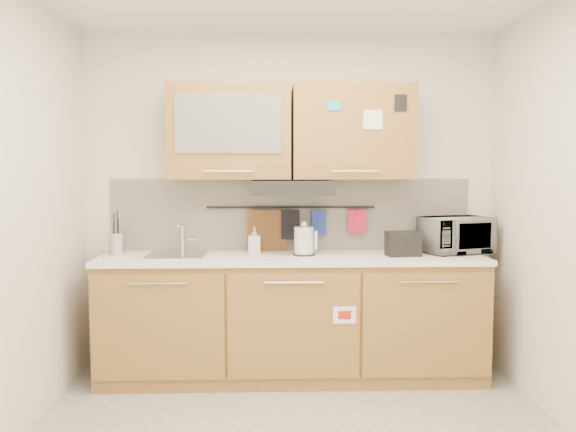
{
  "coord_description": "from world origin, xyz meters",
  "views": [
    {
      "loc": [
        -0.16,
        -2.91,
        1.53
      ],
      "look_at": [
        -0.03,
        1.05,
        1.22
      ],
      "focal_mm": 35.0,
      "sensor_mm": 36.0,
      "label": 1
    }
  ],
  "objects": [
    {
      "name": "toaster",
      "position": [
        0.81,
        1.14,
        1.01
      ],
      "size": [
        0.25,
        0.16,
        0.18
      ],
      "rotation": [
        0.0,
        0.0,
        0.1
      ],
      "color": "black",
      "rests_on": "countertop"
    },
    {
      "name": "cutting_board",
      "position": [
        -0.19,
        1.44,
        1.05
      ],
      "size": [
        0.31,
        0.03,
        0.38
      ],
      "primitive_type": "cube",
      "rotation": [
        0.0,
        0.0,
        0.01
      ],
      "color": "brown",
      "rests_on": "utensil_rail"
    },
    {
      "name": "microwave",
      "position": [
        1.25,
        1.29,
        1.06
      ],
      "size": [
        0.57,
        0.47,
        0.27
      ],
      "primitive_type": "imported",
      "rotation": [
        0.0,
        0.0,
        0.32
      ],
      "color": "#999999",
      "rests_on": "countertop"
    },
    {
      "name": "range_hood",
      "position": [
        0.0,
        1.25,
        1.42
      ],
      "size": [
        0.6,
        0.46,
        0.1
      ],
      "primitive_type": "cube",
      "color": "black",
      "rests_on": "upper_cabinets"
    },
    {
      "name": "upper_cabinets",
      "position": [
        -0.0,
        1.32,
        1.83
      ],
      "size": [
        1.82,
        0.37,
        0.7
      ],
      "color": "#A87C3B",
      "rests_on": "wall_back"
    },
    {
      "name": "wall_back",
      "position": [
        0.0,
        1.5,
        1.3
      ],
      "size": [
        3.2,
        0.0,
        3.2
      ],
      "primitive_type": "plane",
      "rotation": [
        1.57,
        0.0,
        0.0
      ],
      "color": "silver",
      "rests_on": "ground"
    },
    {
      "name": "soap_bottle",
      "position": [
        -0.28,
        1.31,
        1.02
      ],
      "size": [
        0.09,
        0.09,
        0.2
      ],
      "primitive_type": "imported",
      "rotation": [
        0.0,
        0.0,
        -0.02
      ],
      "color": "#999999",
      "rests_on": "countertop"
    },
    {
      "name": "base_cabinet",
      "position": [
        0.0,
        1.19,
        0.41
      ],
      "size": [
        2.8,
        0.64,
        0.88
      ],
      "color": "#A87C3B",
      "rests_on": "floor"
    },
    {
      "name": "sink",
      "position": [
        -0.85,
        1.21,
        0.92
      ],
      "size": [
        0.42,
        0.4,
        0.26
      ],
      "color": "silver",
      "rests_on": "countertop"
    },
    {
      "name": "utensil_rail",
      "position": [
        0.0,
        1.45,
        1.26
      ],
      "size": [
        1.3,
        0.02,
        0.02
      ],
      "primitive_type": "cylinder",
      "rotation": [
        0.0,
        1.57,
        0.0
      ],
      "color": "black",
      "rests_on": "backsplash"
    },
    {
      "name": "dark_pouch",
      "position": [
        -0.0,
        1.44,
        1.13
      ],
      "size": [
        0.15,
        0.04,
        0.23
      ],
      "primitive_type": "cube",
      "rotation": [
        0.0,
        0.0,
        0.02
      ],
      "color": "black",
      "rests_on": "utensil_rail"
    },
    {
      "name": "oven_mitt",
      "position": [
        0.22,
        1.44,
        1.14
      ],
      "size": [
        0.12,
        0.05,
        0.19
      ],
      "primitive_type": "cube",
      "rotation": [
        0.0,
        0.0,
        0.16
      ],
      "color": "#213298",
      "rests_on": "utensil_rail"
    },
    {
      "name": "countertop",
      "position": [
        0.0,
        1.19,
        0.9
      ],
      "size": [
        2.82,
        0.62,
        0.04
      ],
      "primitive_type": "cube",
      "color": "white",
      "rests_on": "base_cabinet"
    },
    {
      "name": "kettle",
      "position": [
        0.09,
        1.2,
        1.02
      ],
      "size": [
        0.18,
        0.17,
        0.25
      ],
      "rotation": [
        0.0,
        0.0,
        -0.2
      ],
      "color": "silver",
      "rests_on": "countertop"
    },
    {
      "name": "pot_holder",
      "position": [
        0.52,
        1.44,
        1.15
      ],
      "size": [
        0.15,
        0.04,
        0.18
      ],
      "primitive_type": "cube",
      "rotation": [
        0.0,
        0.0,
        -0.1
      ],
      "color": "#BA1834",
      "rests_on": "utensil_rail"
    },
    {
      "name": "utensil_crock",
      "position": [
        -1.3,
        1.27,
        1.0
      ],
      "size": [
        0.16,
        0.16,
        0.33
      ],
      "rotation": [
        0.0,
        0.0,
        -0.29
      ],
      "color": "silver",
      "rests_on": "countertop"
    },
    {
      "name": "backsplash",
      "position": [
        0.0,
        1.49,
        1.2
      ],
      "size": [
        2.8,
        0.02,
        0.56
      ],
      "primitive_type": "cube",
      "color": "silver",
      "rests_on": "countertop"
    }
  ]
}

